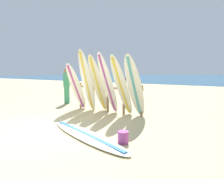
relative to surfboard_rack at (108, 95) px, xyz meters
The scene contains 13 objects.
ground_plane 2.76m from the surfboard_rack, 96.24° to the right, with size 120.00×120.00×0.00m, color #CCB784.
ocean_water 55.34m from the surfboard_rack, 90.30° to the left, with size 120.00×80.00×0.01m, color #1E5984.
surfboard_rack is the anchor object (origin of this frame).
surfboard_leaning_far_left 1.30m from the surfboard_rack, 161.30° to the right, with size 0.58×0.93×1.84m.
surfboard_leaning_left 0.95m from the surfboard_rack, 153.69° to the right, with size 0.68×0.77×2.34m.
surfboard_leaning_center_left 0.56m from the surfboard_rack, 133.24° to the right, with size 0.52×1.00×2.12m.
surfboard_leaning_center 0.63m from the surfboard_rack, 56.44° to the right, with size 0.64×1.01×2.17m.
surfboard_leaning_center_right 0.96m from the surfboard_rack, 25.49° to the right, with size 0.68×1.12×2.06m.
surfboard_leaning_right 1.39m from the surfboard_rack, 17.42° to the right, with size 0.60×1.06×2.05m.
surfboard_lying_on_sand 2.67m from the surfboard_rack, 68.50° to the right, with size 2.86×1.30×0.08m.
beachgoer_standing 2.65m from the surfboard_rack, behind, with size 0.32×0.29×1.68m.
small_boat_offshore 27.31m from the surfboard_rack, 114.21° to the left, with size 1.22×3.17×0.71m.
sand_bucket 3.02m from the surfboard_rack, 50.70° to the right, with size 0.23×0.23×0.26m, color #A53F8C.
Camera 1 is at (3.87, -2.82, 1.51)m, focal length 28.24 mm.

